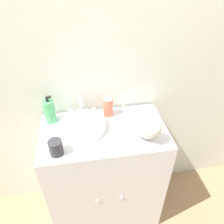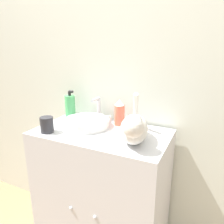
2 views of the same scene
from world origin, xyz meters
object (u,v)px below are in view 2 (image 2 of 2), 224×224
object	(u,v)px
cat	(134,128)
cup	(47,125)
spray_bottle	(119,113)
soap_bottle	(70,106)

from	to	relation	value
cat	cup	world-z (taller)	cat
spray_bottle	cup	distance (m)	0.45
cup	cat	bearing A→B (deg)	10.05
spray_bottle	cup	size ratio (longest dim) A/B	1.81
soap_bottle	cat	bearing A→B (deg)	-20.25
cat	spray_bottle	distance (m)	0.27
cat	soap_bottle	distance (m)	0.59
cat	spray_bottle	world-z (taller)	cat
soap_bottle	cup	size ratio (longest dim) A/B	2.13
cat	cup	size ratio (longest dim) A/B	4.31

